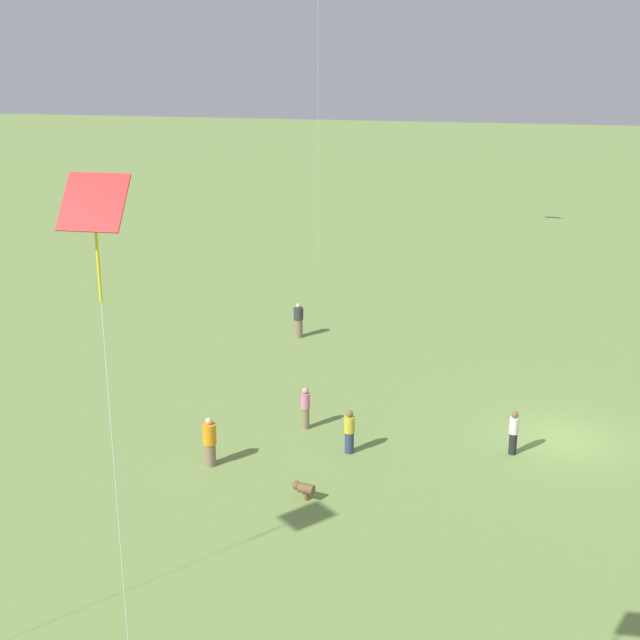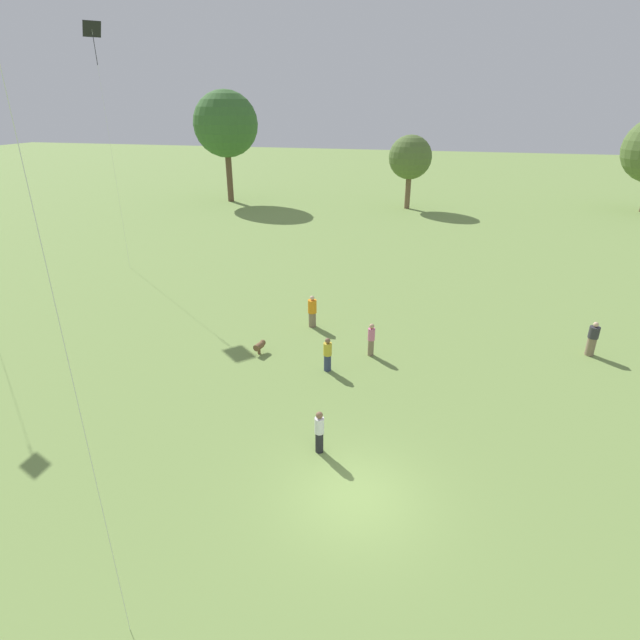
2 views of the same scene
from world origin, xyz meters
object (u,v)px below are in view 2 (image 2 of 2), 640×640
kite_2 (94,40)px  dog_1 (260,346)px  person_1 (592,339)px  person_0 (312,312)px  person_3 (328,355)px  person_2 (371,339)px  person_5 (319,432)px

kite_2 → dog_1: (13.96, -10.38, -14.16)m
kite_2 → person_1: bearing=164.4°
person_0 → person_3: person_0 is taller
person_1 → person_2: 10.46m
person_3 → dog_1: size_ratio=2.12×
person_2 → kite_2: kite_2 is taller
person_1 → person_0: bearing=19.8°
person_5 → dog_1: bearing=-118.2°
person_2 → person_5: (-0.62, -7.54, -0.01)m
person_3 → person_5: (1.04, -5.61, 0.02)m
person_2 → dog_1: person_2 is taller
person_0 → person_2: (3.55, -2.53, -0.03)m
person_5 → dog_1: (-4.57, 6.47, -0.43)m
person_3 → kite_2: 24.93m
dog_1 → person_0: bearing=79.0°
person_0 → person_3: 4.85m
kite_2 → person_3: bearing=144.6°
person_0 → person_1: size_ratio=1.03×
person_5 → person_2: bearing=-158.1°
person_3 → kite_2: bearing=-73.2°
dog_1 → person_2: bearing=25.1°
person_3 → person_5: person_5 is taller
person_0 → person_2: person_0 is taller
person_1 → kite_2: bearing=6.6°
person_0 → dog_1: size_ratio=2.33×
person_3 → person_2: bearing=-171.1°
person_0 → person_3: (1.90, -4.46, -0.07)m
person_1 → dog_1: bearing=33.0°
kite_2 → person_5: bearing=135.0°
person_0 → person_3: size_ratio=1.10×
person_2 → person_5: size_ratio=1.02×
person_5 → dog_1: person_5 is taller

